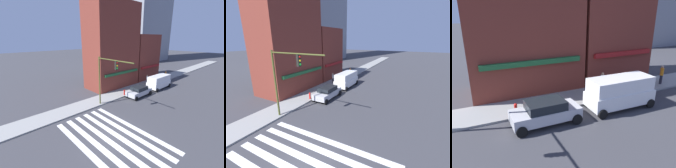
{
  "view_description": "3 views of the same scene",
  "coord_description": "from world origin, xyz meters",
  "views": [
    {
      "loc": [
        -7.95,
        -8.59,
        8.81
      ],
      "look_at": [
        3.66,
        4.0,
        3.5
      ],
      "focal_mm": 24.0,
      "sensor_mm": 36.0,
      "label": 1
    },
    {
      "loc": [
        -5.46,
        -5.26,
        7.49
      ],
      "look_at": [
        12.93,
        4.7,
        1.2
      ],
      "focal_mm": 24.0,
      "sensor_mm": 36.0,
      "label": 2
    },
    {
      "loc": [
        6.0,
        -7.06,
        7.16
      ],
      "look_at": [
        11.92,
        6.0,
        2.0
      ],
      "focal_mm": 35.0,
      "sensor_mm": 36.0,
      "label": 3
    }
  ],
  "objects": [
    {
      "name": "van_white",
      "position": [
        15.81,
        4.7,
        1.29
      ],
      "size": [
        5.01,
        2.22,
        2.34
      ],
      "rotation": [
        0.0,
        0.0,
        -0.01
      ],
      "color": "white",
      "rests_on": "ground_plane"
    },
    {
      "name": "storefront_row",
      "position": [
        13.5,
        11.5,
        6.44
      ],
      "size": [
        16.96,
        5.3,
        14.61
      ],
      "color": "maroon",
      "rests_on": "ground_plane"
    },
    {
      "name": "pedestrian_orange_vest",
      "position": [
        22.43,
        6.97,
        1.07
      ],
      "size": [
        0.32,
        0.32,
        1.77
      ],
      "rotation": [
        0.0,
        0.0,
        0.37
      ],
      "color": "#23232D",
      "rests_on": "sidewalk_left"
    },
    {
      "name": "fire_hydrant",
      "position": [
        8.52,
        6.4,
        0.61
      ],
      "size": [
        0.24,
        0.24,
        0.84
      ],
      "color": "red",
      "rests_on": "sidewalk_left"
    },
    {
      "name": "pedestrian_white_shirt",
      "position": [
        16.13,
        7.44,
        1.07
      ],
      "size": [
        0.32,
        0.32,
        1.77
      ],
      "rotation": [
        0.0,
        0.0,
        3.01
      ],
      "color": "#23232D",
      "rests_on": "sidewalk_left"
    },
    {
      "name": "sedan_silver",
      "position": [
        10.06,
        4.7,
        0.84
      ],
      "size": [
        4.42,
        2.02,
        1.59
      ],
      "rotation": [
        0.0,
        0.0,
        0.01
      ],
      "color": "#B7B7BC",
      "rests_on": "ground_plane"
    }
  ]
}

